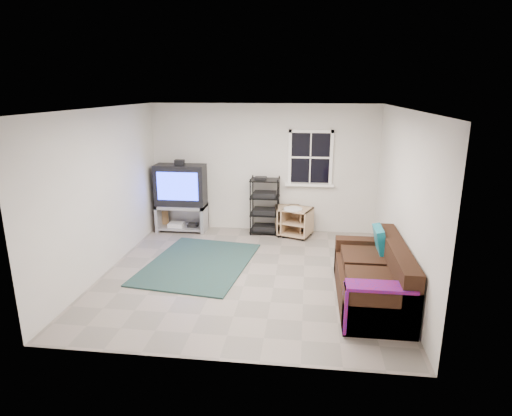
# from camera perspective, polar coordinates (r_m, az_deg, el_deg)

# --- Properties ---
(room) EXTENTS (4.60, 4.62, 4.60)m
(room) POSITION_cam_1_polar(r_m,az_deg,el_deg) (8.66, 7.25, 6.20)
(room) COLOR gray
(room) RESTS_ON ground
(tv_unit) EXTENTS (1.02, 0.51, 1.50)m
(tv_unit) POSITION_cam_1_polar(r_m,az_deg,el_deg) (8.93, -9.96, 2.09)
(tv_unit) COLOR #9F9FA7
(tv_unit) RESTS_ON ground
(av_rack) EXTENTS (0.58, 0.42, 1.17)m
(av_rack) POSITION_cam_1_polar(r_m,az_deg,el_deg) (8.72, 1.18, -0.15)
(av_rack) COLOR black
(av_rack) RESTS_ON ground
(side_table_left) EXTENTS (0.55, 0.55, 0.57)m
(side_table_left) POSITION_cam_1_polar(r_m,az_deg,el_deg) (8.75, 4.24, -1.50)
(side_table_left) COLOR tan
(side_table_left) RESTS_ON ground
(side_table_right) EXTENTS (0.67, 0.67, 0.61)m
(side_table_right) POSITION_cam_1_polar(r_m,az_deg,el_deg) (8.61, 5.56, -1.59)
(side_table_right) COLOR tan
(side_table_right) RESTS_ON ground
(sofa) EXTENTS (0.89, 2.00, 0.91)m
(sofa) POSITION_cam_1_polar(r_m,az_deg,el_deg) (6.24, 15.46, -9.16)
(sofa) COLOR black
(sofa) RESTS_ON ground
(shag_rug) EXTENTS (1.89, 2.41, 0.03)m
(shag_rug) POSITION_cam_1_polar(r_m,az_deg,el_deg) (7.39, -7.65, -7.32)
(shag_rug) COLOR black
(shag_rug) RESTS_ON ground
(paper_bag) EXTENTS (0.33, 0.28, 0.40)m
(paper_bag) POSITION_cam_1_polar(r_m,az_deg,el_deg) (9.34, -12.49, -1.41)
(paper_bag) COLOR olive
(paper_bag) RESTS_ON ground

